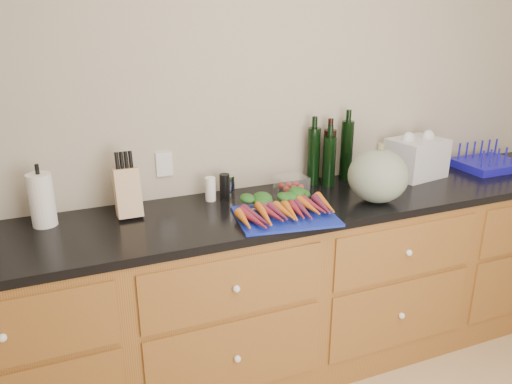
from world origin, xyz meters
name	(u,v)px	position (x,y,z in m)	size (l,w,h in m)	color
wall_back	(273,118)	(0.00, 1.62, 1.30)	(4.10, 0.05, 2.60)	#BAAF9A
cabinets	(296,288)	(0.00, 1.30, 0.45)	(3.60, 0.64, 0.90)	brown
countertop	(298,205)	(0.00, 1.30, 0.92)	(3.64, 0.62, 0.04)	black
cutting_board	(285,216)	(-0.15, 1.14, 0.95)	(0.45, 0.34, 0.01)	#11239E
carrots	(282,207)	(-0.15, 1.18, 0.98)	(0.46, 0.32, 0.06)	orange
squash	(378,176)	(0.36, 1.16, 1.07)	(0.30, 0.30, 0.27)	slate
paper_towel	(42,200)	(-1.17, 1.46, 1.06)	(0.11, 0.11, 0.24)	white
knife_block	(127,192)	(-0.81, 1.44, 1.05)	(0.11, 0.11, 0.22)	tan
grinder_salt	(210,189)	(-0.40, 1.48, 1.00)	(0.05, 0.05, 0.12)	white
grinder_pepper	(225,186)	(-0.32, 1.48, 1.00)	(0.05, 0.05, 0.13)	black
canister_chrome	(230,187)	(-0.30, 1.48, 1.00)	(0.05, 0.05, 0.12)	silver
tomato_box	(291,183)	(0.04, 1.47, 0.98)	(0.16, 0.13, 0.07)	white
bottles	(330,156)	(0.29, 1.51, 1.09)	(0.28, 0.14, 0.33)	black
grocery_bag	(416,158)	(0.81, 1.42, 1.05)	(0.30, 0.24, 0.22)	silver
dish_rack	(488,162)	(1.32, 1.38, 0.98)	(0.37, 0.29, 0.15)	#1814AF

